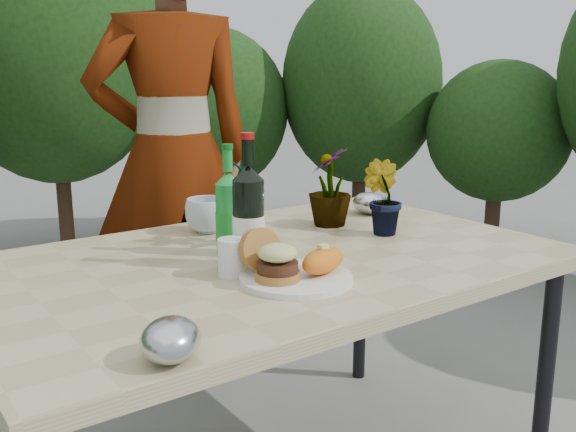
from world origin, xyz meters
TOP-DOWN VIEW (x-y plane):
  - patio_table at (0.00, 0.00)m, footprint 1.60×1.00m
  - shrub_hedge at (0.01, 1.63)m, footprint 7.03×5.22m
  - dinner_plate at (-0.07, -0.21)m, footprint 0.28×0.28m
  - burger_stack at (-0.13, -0.20)m, footprint 0.11×0.16m
  - sweet_potato at (-0.00, -0.23)m, footprint 0.17×0.12m
  - grilled_veg at (-0.05, -0.12)m, footprint 0.08×0.05m
  - wine_bottle at (-0.10, -0.05)m, footprint 0.08×0.08m
  - sparkling_water at (-0.08, 0.09)m, footprint 0.07×0.07m
  - plastic_cup at (-0.18, -0.08)m, footprint 0.07×0.07m
  - seedling_left at (0.02, 0.14)m, footprint 0.13×0.15m
  - seedling_mid at (0.42, 0.01)m, footprint 0.13×0.15m
  - seedling_right at (0.36, 0.19)m, footprint 0.20×0.20m
  - blue_bowl at (-0.02, 0.34)m, footprint 0.15×0.15m
  - foil_packet_left at (-0.51, -0.44)m, footprint 0.17×0.17m
  - foil_packet_right at (0.59, 0.24)m, footprint 0.11×0.13m
  - person at (0.14, 0.90)m, footprint 0.75×0.58m

SIDE VIEW (x-z plane):
  - patio_table at x=0.00m, z-range 0.32..1.07m
  - dinner_plate at x=-0.07m, z-range 0.75..0.76m
  - grilled_veg at x=-0.05m, z-range 0.76..0.79m
  - foil_packet_left at x=-0.51m, z-range 0.75..0.83m
  - foil_packet_right at x=0.59m, z-range 0.75..0.83m
  - sweet_potato at x=0.00m, z-range 0.77..0.83m
  - plastic_cup at x=-0.18m, z-range 0.75..0.84m
  - blue_bowl at x=-0.02m, z-range 0.75..0.86m
  - burger_stack at x=-0.13m, z-range 0.75..0.87m
  - sparkling_water at x=-0.08m, z-range 0.71..1.02m
  - seedling_mid at x=0.42m, z-range 0.75..0.98m
  - seedling_left at x=0.02m, z-range 0.75..1.00m
  - seedling_right at x=0.36m, z-range 0.75..1.01m
  - wine_bottle at x=-0.10m, z-range 0.70..1.06m
  - person at x=0.14m, z-range 0.00..1.83m
  - shrub_hedge at x=0.01m, z-range 0.02..2.38m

